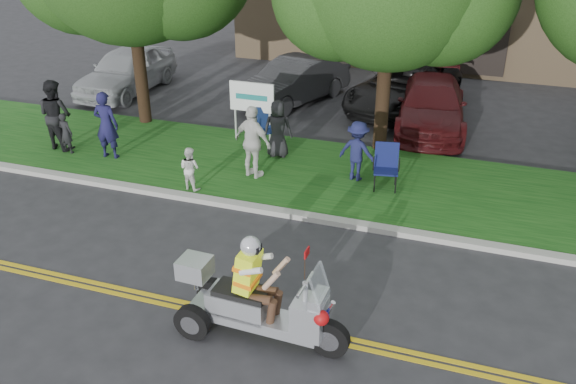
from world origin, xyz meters
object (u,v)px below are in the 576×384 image
(parked_car_left, at_px, (294,81))
(parked_car_mid, at_px, (403,88))
(spectator_adult_mid, at_px, (55,115))
(parked_car_far_left, at_px, (126,70))
(lawn_chair_a, at_px, (386,163))
(spectator_adult_left, at_px, (106,125))
(spectator_adult_right, at_px, (253,142))
(trike_scooter, at_px, (255,304))
(lawn_chair_b, at_px, (267,124))
(parked_car_right, at_px, (431,105))

(parked_car_left, height_order, parked_car_mid, parked_car_left)
(spectator_adult_mid, relative_size, parked_car_far_left, 0.42)
(parked_car_left, bearing_deg, lawn_chair_a, -31.58)
(spectator_adult_left, relative_size, spectator_adult_right, 0.99)
(spectator_adult_left, bearing_deg, parked_car_left, -120.86)
(parked_car_far_left, relative_size, parked_car_left, 1.04)
(lawn_chair_a, bearing_deg, spectator_adult_mid, 172.71)
(trike_scooter, distance_m, lawn_chair_b, 7.74)
(parked_car_far_left, bearing_deg, spectator_adult_right, -37.50)
(parked_car_far_left, xyz_separation_m, parked_car_right, (10.25, -0.11, -0.07))
(lawn_chair_b, bearing_deg, parked_car_left, 72.37)
(spectator_adult_right, xyz_separation_m, parked_car_mid, (2.55, 6.36, -0.30))
(parked_car_left, height_order, parked_car_right, parked_car_left)
(parked_car_far_left, height_order, parked_car_left, parked_car_far_left)
(trike_scooter, relative_size, spectator_adult_mid, 1.51)
(spectator_adult_mid, height_order, parked_car_left, spectator_adult_mid)
(lawn_chair_b, height_order, parked_car_right, parked_car_right)
(spectator_adult_right, height_order, parked_car_far_left, spectator_adult_right)
(spectator_adult_right, distance_m, parked_car_right, 6.16)
(lawn_chair_a, bearing_deg, spectator_adult_right, 178.20)
(lawn_chair_b, xyz_separation_m, spectator_adult_mid, (-5.15, -2.01, 0.37))
(spectator_adult_mid, xyz_separation_m, parked_car_right, (9.15, 5.00, -0.35))
(parked_car_left, bearing_deg, trike_scooter, -53.13)
(spectator_adult_mid, height_order, spectator_adult_right, spectator_adult_mid)
(lawn_chair_b, xyz_separation_m, parked_car_mid, (2.96, 4.36, 0.02))
(parked_car_far_left, bearing_deg, spectator_adult_mid, -77.88)
(spectator_adult_mid, distance_m, spectator_adult_right, 5.56)
(spectator_adult_left, xyz_separation_m, parked_car_right, (7.54, 5.10, -0.30))
(trike_scooter, bearing_deg, lawn_chair_b, 111.23)
(lawn_chair_b, relative_size, spectator_adult_right, 0.57)
(spectator_adult_left, bearing_deg, spectator_adult_mid, -7.44)
(spectator_adult_mid, relative_size, parked_car_left, 0.44)
(spectator_adult_mid, bearing_deg, spectator_adult_left, -173.70)
(trike_scooter, distance_m, parked_car_mid, 11.68)
(trike_scooter, bearing_deg, parked_car_left, 107.33)
(lawn_chair_a, bearing_deg, trike_scooter, -110.09)
(parked_car_right, bearing_deg, parked_car_far_left, 173.07)
(parked_car_left, bearing_deg, lawn_chair_b, -60.95)
(parked_car_far_left, height_order, parked_car_right, parked_car_far_left)
(spectator_adult_left, relative_size, parked_car_mid, 0.36)
(spectator_adult_mid, relative_size, parked_car_mid, 0.38)
(lawn_chair_b, bearing_deg, parked_car_far_left, 128.62)
(trike_scooter, distance_m, spectator_adult_right, 5.73)
(lawn_chair_b, relative_size, parked_car_mid, 0.20)
(lawn_chair_b, bearing_deg, parked_car_right, 11.82)
(spectator_adult_mid, height_order, parked_car_far_left, spectator_adult_mid)
(lawn_chair_b, distance_m, spectator_adult_mid, 5.54)
(spectator_adult_right, bearing_deg, parked_car_mid, -93.17)
(lawn_chair_a, bearing_deg, lawn_chair_b, 145.99)
(parked_car_left, relative_size, parked_car_mid, 0.87)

